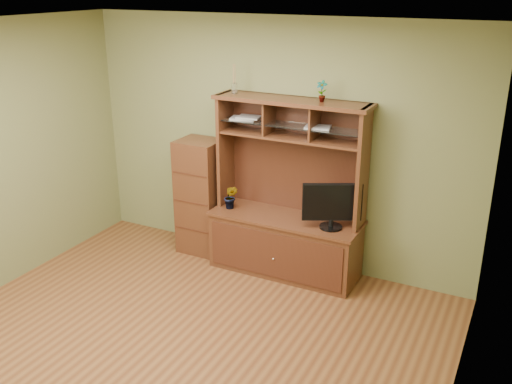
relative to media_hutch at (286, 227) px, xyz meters
The scene contains 8 objects.
room 1.94m from the media_hutch, 98.98° to the right, with size 4.54×4.04×2.74m.
media_hutch is the anchor object (origin of this frame).
monitor 0.66m from the media_hutch, ahead, with size 0.56×0.31×0.48m.
orchid_plant 0.69m from the media_hutch, behind, with size 0.15×0.12×0.27m, color #28561D.
top_plant 1.52m from the media_hutch, 13.65° to the left, with size 0.11×0.08×0.21m, color #3C6D26.
reed_diffuser 1.64m from the media_hutch, behind, with size 0.06×0.06×0.30m.
magazines 1.16m from the media_hutch, 163.58° to the left, with size 1.14×0.26×0.04m.
side_cabinet 1.11m from the media_hutch, behind, with size 0.48×0.44×1.34m.
Camera 1 is at (2.51, -3.45, 3.04)m, focal length 40.00 mm.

